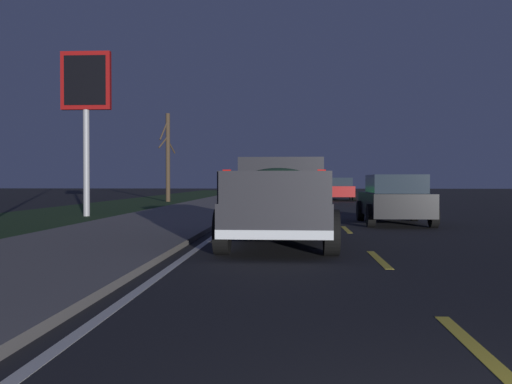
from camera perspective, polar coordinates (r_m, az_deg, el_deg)
The scene contains 10 objects.
ground at distance 29.44m, azimuth 6.31°, elevation -1.58°, with size 144.00×144.00×0.00m, color black.
sidewalk_shoulder at distance 29.70m, azimuth -4.75°, elevation -1.44°, with size 108.00×4.00×0.12m, color slate.
grass_verge at distance 30.81m, azimuth -13.99°, elevation -1.48°, with size 108.00×6.00×0.01m, color #1E3819.
lane_markings at distance 30.92m, azimuth 1.44°, elevation -1.44°, with size 108.00×3.54×0.01m.
pickup_truck at distance 13.10m, azimuth 2.28°, elevation -0.61°, with size 5.46×2.35×1.87m.
sedan_black at distance 19.74m, azimuth 12.69°, elevation -0.63°, with size 4.42×2.05×1.54m.
sedan_green at distance 39.61m, azimuth 2.83°, elevation 0.25°, with size 4.42×2.05×1.54m.
sedan_red at distance 42.17m, azimuth 7.72°, elevation 0.29°, with size 4.44×2.08×1.54m.
gas_price_sign at distance 24.48m, azimuth -15.46°, elevation 8.76°, with size 0.27×1.90×6.25m.
bare_tree_far at distance 39.75m, azimuth -8.16°, elevation 3.31°, with size 1.72×0.78×5.63m.
Camera 1 is at (-2.37, 1.49, 1.37)m, focal length 43.25 mm.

